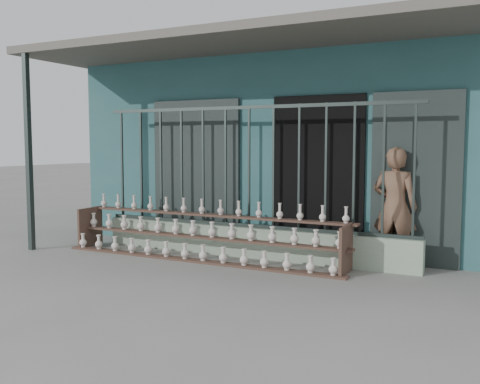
% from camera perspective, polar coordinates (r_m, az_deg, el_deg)
% --- Properties ---
extents(ground, '(60.00, 60.00, 0.00)m').
position_cam_1_polar(ground, '(6.94, -3.72, -8.92)').
color(ground, slate).
extents(workshop_building, '(7.40, 6.60, 3.21)m').
position_cam_1_polar(workshop_building, '(10.60, 7.84, 4.75)').
color(workshop_building, '#2B585A').
rests_on(workshop_building, ground).
extents(parapet_wall, '(5.00, 0.20, 0.45)m').
position_cam_1_polar(parapet_wall, '(8.02, 0.96, -5.35)').
color(parapet_wall, '#96AB93').
rests_on(parapet_wall, ground).
extents(security_fence, '(5.00, 0.04, 1.80)m').
position_cam_1_polar(security_fence, '(7.89, 0.97, 2.70)').
color(security_fence, '#283330').
rests_on(security_fence, parapet_wall).
extents(shelf_rack, '(4.50, 0.68, 0.85)m').
position_cam_1_polar(shelf_rack, '(7.90, -4.07, -4.50)').
color(shelf_rack, brown).
rests_on(shelf_rack, ground).
extents(elderly_woman, '(0.62, 0.42, 1.65)m').
position_cam_1_polar(elderly_woman, '(7.63, 16.18, -1.55)').
color(elderly_woman, brown).
rests_on(elderly_woman, ground).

